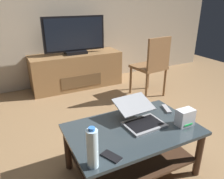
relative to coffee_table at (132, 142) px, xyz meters
The scene contains 11 objects.
ground_plane 0.32m from the coffee_table, 14.44° to the left, with size 7.68×7.68×0.00m, color olive.
back_wall 2.75m from the coffee_table, 87.81° to the left, with size 6.40×0.12×2.80m, color #B2A38C.
coffee_table is the anchor object (origin of this frame).
media_cabinet 2.21m from the coffee_table, 84.11° to the left, with size 1.53×0.51×0.59m.
television 2.27m from the coffee_table, 84.05° to the left, with size 1.02×0.20×0.61m.
dining_chair 1.71m from the coffee_table, 48.31° to the left, with size 0.49×0.49×0.94m.
laptop 0.23m from the coffee_table, 29.27° to the left, with size 0.34×0.41×0.17m.
router_box 0.49m from the coffee_table, 19.81° to the right, with size 0.15×0.10×0.14m.
water_bottle_near 0.60m from the coffee_table, 150.32° to the right, with size 0.07×0.07×0.29m.
cell_phone 0.42m from the coffee_table, 143.39° to the right, with size 0.07×0.14×0.01m, color black.
tv_remote 0.50m from the coffee_table, 15.79° to the left, with size 0.04×0.16×0.02m, color #99999E.
Camera 1 is at (-0.94, -1.32, 1.43)m, focal length 34.90 mm.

